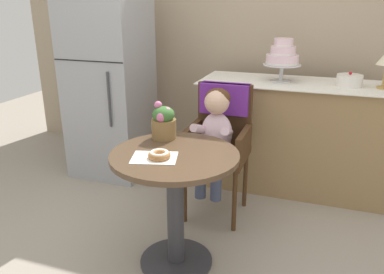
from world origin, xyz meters
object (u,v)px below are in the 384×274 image
Objects in this scene: donut_front at (159,155)px; tiered_cake_stand at (283,56)px; cafe_table at (175,188)px; round_layer_cake at (349,80)px; refrigerator at (109,81)px; seated_child at (215,130)px; wicker_chair at (221,129)px; flower_vase at (164,122)px.

donut_front is 0.36× the size of tiered_cake_stand.
tiered_cake_stand is at bearing 72.04° from donut_front.
cafe_table is 1.64m from round_layer_cake.
round_layer_cake is 0.11× the size of refrigerator.
wicker_chair is at bearing 90.00° from seated_child.
cafe_table is at bearing -53.92° from flower_vase.
tiered_cake_stand is at bearing 62.95° from flower_vase.
refrigerator reaches higher than wicker_chair.
tiered_cake_stand is at bearing 7.82° from refrigerator.
wicker_chair is 2.82× the size of tiered_cake_stand.
seated_child is at bearing 58.87° from flower_vase.
donut_front is at bearing -94.99° from wicker_chair.
refrigerator is at bearing 129.90° from donut_front.
flower_vase is 1.20× the size of round_layer_cake.
tiered_cake_stand is 1.77× the size of round_layer_cake.
cafe_table is at bearing -92.44° from wicker_chair.
donut_front is 0.64× the size of round_layer_cake.
wicker_chair is (0.07, 0.73, 0.13)m from cafe_table.
seated_child is 0.90m from tiered_cake_stand.
donut_front is 1.70m from round_layer_cake.
tiered_cake_stand reaches higher than wicker_chair.
seated_child is 0.45m from flower_vase.
refrigerator is (-0.90, 0.89, 0.02)m from flower_vase.
cafe_table is 1.49m from tiered_cake_stand.
refrigerator reaches higher than tiered_cake_stand.
flower_vase is (-0.15, 0.21, 0.32)m from cafe_table.
seated_child is at bearing 80.09° from donut_front.
flower_vase is 0.13× the size of refrigerator.
cafe_table is 5.94× the size of donut_front.
flower_vase reaches higher than donut_front.
tiered_cake_stand reaches higher than donut_front.
refrigerator reaches higher than cafe_table.
donut_front is 1.57m from refrigerator.
seated_child reaches higher than wicker_chair.
flower_vase is 1.27m from refrigerator.
round_layer_cake is at bearing 55.16° from donut_front.
wicker_chair reaches higher than donut_front.
cafe_table is 0.75× the size of wicker_chair.
donut_front is (-0.05, -0.10, 0.24)m from cafe_table.
cafe_table is at bearing -107.37° from tiered_cake_stand.
refrigerator is at bearing 135.20° from flower_vase.
round_layer_cake is 1.98m from refrigerator.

